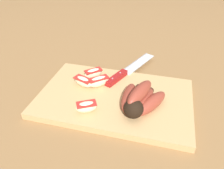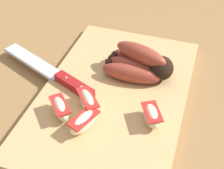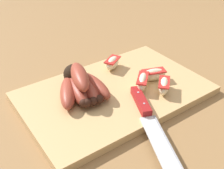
{
  "view_description": "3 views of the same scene",
  "coord_description": "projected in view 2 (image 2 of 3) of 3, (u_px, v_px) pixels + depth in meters",
  "views": [
    {
      "loc": [
        0.13,
        -0.53,
        0.43
      ],
      "look_at": [
        -0.0,
        -0.01,
        0.06
      ],
      "focal_mm": 35.29,
      "sensor_mm": 36.0,
      "label": 1
    },
    {
      "loc": [
        -0.46,
        -0.16,
        0.47
      ],
      "look_at": [
        -0.0,
        -0.01,
        0.05
      ],
      "focal_mm": 51.01,
      "sensor_mm": 36.0,
      "label": 2
    },
    {
      "loc": [
        0.35,
        0.46,
        0.42
      ],
      "look_at": [
        0.01,
        -0.02,
        0.03
      ],
      "focal_mm": 44.63,
      "sensor_mm": 36.0,
      "label": 3
    }
  ],
  "objects": [
    {
      "name": "banana_bunch",
      "position": [
        140.0,
        63.0,
        0.69
      ],
      "size": [
        0.13,
        0.15,
        0.07
      ],
      "color": "black",
      "rests_on": "cutting_board"
    },
    {
      "name": "apple_wedge_near",
      "position": [
        88.0,
        102.0,
        0.61
      ],
      "size": [
        0.07,
        0.06,
        0.04
      ],
      "color": "beige",
      "rests_on": "cutting_board"
    },
    {
      "name": "apple_wedge_middle",
      "position": [
        84.0,
        122.0,
        0.58
      ],
      "size": [
        0.07,
        0.05,
        0.03
      ],
      "color": "beige",
      "rests_on": "cutting_board"
    },
    {
      "name": "apple_wedge_far",
      "position": [
        60.0,
        108.0,
        0.6
      ],
      "size": [
        0.06,
        0.06,
        0.04
      ],
      "color": "beige",
      "rests_on": "cutting_board"
    },
    {
      "name": "ground_plane",
      "position": [
        108.0,
        100.0,
        0.67
      ],
      "size": [
        6.0,
        6.0,
        0.0
      ],
      "primitive_type": "plane",
      "color": "olive"
    },
    {
      "name": "apple_wedge_extra",
      "position": [
        152.0,
        116.0,
        0.59
      ],
      "size": [
        0.06,
        0.05,
        0.03
      ],
      "color": "beige",
      "rests_on": "cutting_board"
    },
    {
      "name": "chefs_knife",
      "position": [
        59.0,
        76.0,
        0.69
      ],
      "size": [
        0.14,
        0.27,
        0.02
      ],
      "color": "silver",
      "rests_on": "cutting_board"
    },
    {
      "name": "cutting_board",
      "position": [
        114.0,
        95.0,
        0.67
      ],
      "size": [
        0.46,
        0.29,
        0.02
      ],
      "primitive_type": "cube",
      "color": "tan",
      "rests_on": "ground_plane"
    }
  ]
}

